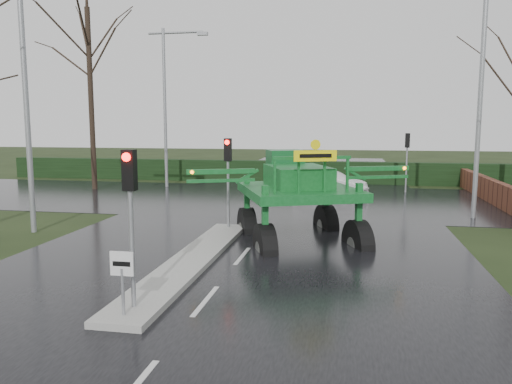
% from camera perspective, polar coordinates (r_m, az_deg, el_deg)
% --- Properties ---
extents(ground, '(140.00, 140.00, 0.00)m').
position_cam_1_polar(ground, '(11.79, -5.77, -12.35)').
color(ground, black).
rests_on(ground, ground).
extents(road_main, '(14.00, 80.00, 0.02)m').
position_cam_1_polar(road_main, '(21.24, 1.86, -3.22)').
color(road_main, black).
rests_on(road_main, ground).
extents(road_cross, '(80.00, 12.00, 0.02)m').
position_cam_1_polar(road_cross, '(27.10, 3.80, -0.84)').
color(road_cross, black).
rests_on(road_cross, ground).
extents(median_island, '(1.20, 10.00, 0.16)m').
position_cam_1_polar(median_island, '(14.86, -7.34, -7.76)').
color(median_island, gray).
rests_on(median_island, ground).
extents(hedge_row, '(44.00, 0.90, 1.50)m').
position_cam_1_polar(hedge_row, '(34.91, 5.39, 2.30)').
color(hedge_row, black).
rests_on(hedge_row, ground).
extents(brick_wall, '(0.40, 20.00, 1.20)m').
position_cam_1_polar(brick_wall, '(27.81, 25.83, -0.14)').
color(brick_wall, '#592D1E').
rests_on(brick_wall, ground).
extents(keep_left_sign, '(0.50, 0.07, 1.35)m').
position_cam_1_polar(keep_left_sign, '(10.58, -15.04, -8.92)').
color(keep_left_sign, gray).
rests_on(keep_left_sign, ground).
extents(traffic_signal_near, '(0.26, 0.33, 3.52)m').
position_cam_1_polar(traffic_signal_near, '(10.69, -14.19, -0.30)').
color(traffic_signal_near, gray).
rests_on(traffic_signal_near, ground).
extents(traffic_signal_mid, '(0.26, 0.33, 3.52)m').
position_cam_1_polar(traffic_signal_mid, '(18.70, -3.23, 3.28)').
color(traffic_signal_mid, gray).
rests_on(traffic_signal_mid, ground).
extents(traffic_signal_far, '(0.26, 0.33, 3.52)m').
position_cam_1_polar(traffic_signal_far, '(30.83, 16.89, 4.72)').
color(traffic_signal_far, gray).
rests_on(traffic_signal_far, ground).
extents(street_light_left_near, '(3.85, 0.30, 10.00)m').
position_cam_1_polar(street_light_left_near, '(20.22, -24.25, 12.61)').
color(street_light_left_near, gray).
rests_on(street_light_left_near, ground).
extents(street_light_right, '(3.85, 0.30, 10.00)m').
position_cam_1_polar(street_light_right, '(23.24, 23.62, 11.92)').
color(street_light_right, gray).
rests_on(street_light_right, ground).
extents(street_light_left_far, '(3.85, 0.30, 10.00)m').
position_cam_1_polar(street_light_left_far, '(32.71, -9.90, 11.05)').
color(street_light_left_far, gray).
rests_on(street_light_left_far, ground).
extents(tree_left_far, '(7.70, 7.70, 13.26)m').
position_cam_1_polar(tree_left_far, '(32.77, -18.46, 12.80)').
color(tree_left_far, black).
rests_on(tree_left_far, ground).
extents(crop_sprayer, '(7.43, 5.97, 4.45)m').
position_cam_1_polar(crop_sprayer, '(15.98, 0.88, 0.78)').
color(crop_sprayer, black).
rests_on(crop_sprayer, ground).
extents(white_sedan, '(4.42, 2.94, 1.38)m').
position_cam_1_polar(white_sedan, '(28.96, 8.41, -0.36)').
color(white_sedan, silver).
rests_on(white_sedan, ground).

